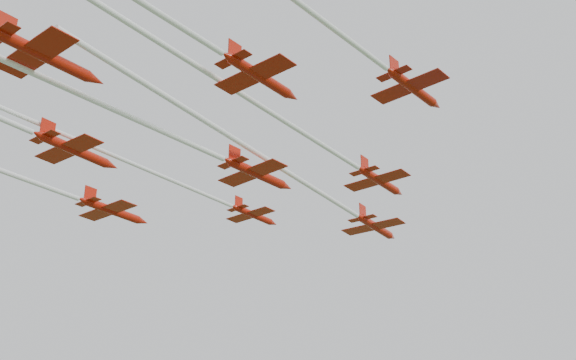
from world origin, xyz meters
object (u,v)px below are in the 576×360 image
Objects in this scene: jet_row2_right at (320,143)px; jet_row2_left at (200,192)px; jet_row3_left at (53,189)px; jet_lead at (316,190)px; jet_row3_mid at (203,150)px; jet_row3_right at (341,34)px.

jet_row2_left is at bearing 168.23° from jet_row2_right.
jet_row2_right is 38.59m from jet_row3_left.
jet_lead is at bearing 127.44° from jet_row2_right.
jet_lead is 35.88m from jet_row3_left.
jet_row3_left reaches higher than jet_row3_mid.
jet_row2_right is at bearing 134.79° from jet_row3_right.
jet_row2_left is at bearing 139.72° from jet_row3_mid.
jet_row3_left is 49.36m from jet_row3_right.
jet_row2_right is at bearing -56.01° from jet_lead.
jet_row3_right is (22.47, -4.13, 3.87)m from jet_row3_mid.
jet_row3_right reaches higher than jet_lead.
jet_row3_right is at bearing -53.80° from jet_lead.
jet_row3_right is (12.36, -13.38, 2.61)m from jet_row2_right.
jet_row2_left is at bearing 52.90° from jet_row3_left.
jet_row3_right is (49.26, -2.09, 2.36)m from jet_row3_left.
jet_row3_right is at bearing -2.38° from jet_row3_left.
jet_row2_right is 1.04× the size of jet_row3_right.
jet_lead is 17.01m from jet_row2_left.
jet_row3_right is (37.21, -18.00, 0.65)m from jet_row2_left.
jet_row3_left is (-36.90, -11.29, 0.25)m from jet_row2_right.
jet_row2_right is at bearing 17.06° from jet_row3_left.
jet_row3_mid is (26.79, 2.04, -1.52)m from jet_row3_left.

